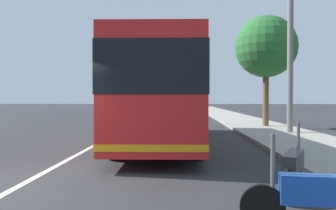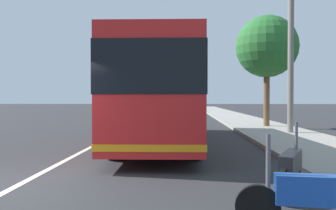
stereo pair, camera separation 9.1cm
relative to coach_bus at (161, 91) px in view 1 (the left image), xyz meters
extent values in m
plane|color=#2D2D30|center=(-6.94, 2.37, -1.98)|extent=(220.00, 220.00, 0.00)
cube|color=#9E998E|center=(3.06, -5.36, -1.91)|extent=(110.00, 3.60, 0.14)
cube|color=silver|center=(3.06, 2.37, -1.98)|extent=(110.00, 0.16, 0.01)
cube|color=red|center=(0.00, 0.00, -0.08)|extent=(11.54, 2.74, 3.09)
cube|color=black|center=(0.00, 0.00, 0.43)|extent=(11.58, 2.78, 1.23)
cube|color=orange|center=(0.00, 0.00, -1.38)|extent=(11.57, 2.77, 0.16)
cylinder|color=black|center=(3.66, 1.23, -1.48)|extent=(1.01, 0.32, 1.00)
cylinder|color=black|center=(3.70, -1.10, -1.48)|extent=(1.01, 0.32, 1.00)
cylinder|color=black|center=(-3.70, 1.10, -1.48)|extent=(1.01, 0.32, 1.00)
cylinder|color=black|center=(-3.66, -1.23, -1.48)|extent=(1.01, 0.32, 1.00)
cylinder|color=black|center=(-8.84, -1.82, -1.69)|extent=(0.15, 0.59, 0.58)
cube|color=#1947A5|center=(-8.95, -2.67, -1.44)|extent=(0.40, 1.31, 0.38)
cylinder|color=#4C4C51|center=(-8.85, -1.95, -1.09)|extent=(0.06, 0.06, 0.70)
cylinder|color=black|center=(-6.23, -3.16, -1.70)|extent=(0.54, 0.31, 0.56)
cylinder|color=black|center=(-7.70, -2.47, -1.70)|extent=(0.54, 0.31, 0.56)
cube|color=black|center=(-6.97, -2.82, -1.45)|extent=(1.21, 0.74, 0.38)
cylinder|color=#4C4C51|center=(-6.34, -3.11, -1.10)|extent=(0.06, 0.06, 0.70)
cube|color=#2D7238|center=(33.14, -0.33, -1.42)|extent=(4.44, 1.92, 0.76)
cube|color=black|center=(33.10, -0.33, -0.80)|extent=(2.35, 1.71, 0.49)
cylinder|color=black|center=(34.61, 0.44, -1.66)|extent=(0.65, 0.24, 0.64)
cylinder|color=black|center=(34.56, -1.19, -1.66)|extent=(0.65, 0.24, 0.64)
cylinder|color=black|center=(31.72, 0.52, -1.66)|extent=(0.65, 0.24, 0.64)
cylinder|color=black|center=(31.67, -1.10, -1.66)|extent=(0.65, 0.24, 0.64)
cube|color=red|center=(27.69, 4.85, -1.40)|extent=(4.00, 2.03, 0.79)
cube|color=black|center=(27.61, 4.85, -0.76)|extent=(2.01, 1.79, 0.49)
cylinder|color=black|center=(26.36, 4.07, -1.66)|extent=(0.65, 0.25, 0.64)
cylinder|color=black|center=(26.44, 5.75, -1.66)|extent=(0.65, 0.25, 0.64)
cylinder|color=black|center=(28.94, 3.95, -1.66)|extent=(0.65, 0.25, 0.64)
cylinder|color=black|center=(29.03, 5.63, -1.66)|extent=(0.65, 0.25, 0.64)
cylinder|color=brown|center=(6.83, -5.65, -0.16)|extent=(0.34, 0.34, 3.64)
sphere|color=#286B2D|center=(6.83, -5.65, 2.72)|extent=(3.55, 3.55, 3.55)
cylinder|color=slate|center=(2.96, -5.83, 1.87)|extent=(0.27, 0.27, 7.70)
camera|label=1|loc=(-13.36, -0.76, -0.29)|focal=37.15mm
camera|label=2|loc=(-13.35, -0.85, -0.29)|focal=37.15mm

